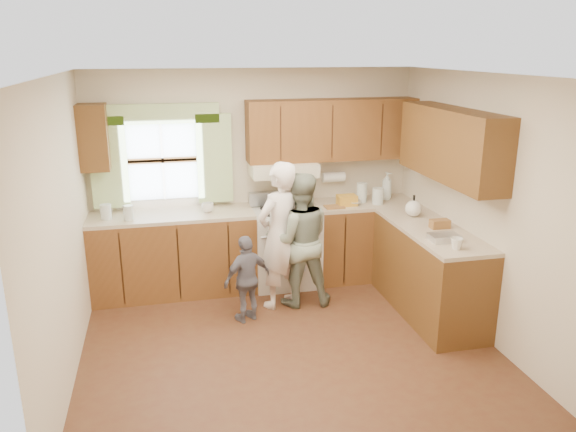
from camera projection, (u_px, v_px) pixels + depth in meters
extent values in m
plane|color=#4F2718|center=(287.00, 343.00, 5.37)|extent=(3.80, 3.80, 0.00)
plane|color=white|center=(287.00, 75.00, 4.65)|extent=(3.80, 3.80, 0.00)
plane|color=beige|center=(254.00, 177.00, 6.64)|extent=(3.80, 0.00, 3.80)
plane|color=beige|center=(352.00, 301.00, 3.37)|extent=(3.80, 0.00, 3.80)
plane|color=beige|center=(62.00, 234.00, 4.60)|extent=(0.00, 3.50, 3.50)
plane|color=beige|center=(479.00, 206.00, 5.42)|extent=(0.00, 3.50, 3.50)
cube|color=#4B2810|center=(174.00, 255.00, 6.38)|extent=(1.82, 0.60, 0.90)
cube|color=#4B2810|center=(363.00, 240.00, 6.87)|extent=(1.22, 0.60, 0.90)
cube|color=#44260F|center=(429.00, 273.00, 5.88)|extent=(0.60, 1.65, 0.90)
cube|color=#C1AE91|center=(172.00, 216.00, 6.25)|extent=(1.82, 0.60, 0.04)
cube|color=#C1AE91|center=(365.00, 204.00, 6.73)|extent=(1.22, 0.60, 0.04)
cube|color=#C1AE91|center=(432.00, 230.00, 5.75)|extent=(0.60, 1.65, 0.04)
cube|color=#4B2810|center=(332.00, 130.00, 6.52)|extent=(2.00, 0.33, 0.70)
cube|color=#44260F|center=(94.00, 137.00, 5.96)|extent=(0.30, 0.33, 0.70)
cube|color=#44260F|center=(451.00, 144.00, 5.53)|extent=(0.33, 1.65, 0.70)
cube|color=beige|center=(283.00, 169.00, 6.46)|extent=(0.76, 0.45, 0.15)
cube|color=silver|center=(162.00, 160.00, 6.33)|extent=(0.90, 0.03, 0.90)
cube|color=#F8FD4A|center=(109.00, 163.00, 6.16)|extent=(0.40, 0.05, 1.02)
cube|color=#F8FD4A|center=(214.00, 159.00, 6.40)|extent=(0.40, 0.05, 1.02)
cube|color=#F8FD4A|center=(160.00, 114.00, 6.13)|extent=(1.30, 0.05, 0.22)
cylinder|color=white|center=(333.00, 177.00, 6.76)|extent=(0.27, 0.12, 0.12)
imported|color=silver|center=(208.00, 208.00, 6.29)|extent=(0.14, 0.14, 0.11)
imported|color=silver|center=(387.00, 186.00, 6.81)|extent=(0.18, 0.18, 0.33)
imported|color=silver|center=(352.00, 203.00, 6.60)|extent=(0.26, 0.26, 0.05)
imported|color=silver|center=(457.00, 244.00, 5.13)|extent=(0.15, 0.15, 0.11)
cylinder|color=silver|center=(106.00, 212.00, 6.03)|extent=(0.12, 0.12, 0.16)
cylinder|color=silver|center=(128.00, 213.00, 6.00)|extent=(0.11, 0.11, 0.16)
cube|color=olive|center=(334.00, 207.00, 6.49)|extent=(0.22, 0.16, 0.02)
cube|color=gold|center=(347.00, 200.00, 6.57)|extent=(0.22, 0.16, 0.12)
cylinder|color=silver|center=(362.00, 193.00, 6.70)|extent=(0.12, 0.12, 0.23)
cylinder|color=silver|center=(378.00, 196.00, 6.61)|extent=(0.13, 0.13, 0.19)
sphere|color=silver|center=(413.00, 208.00, 6.13)|extent=(0.18, 0.18, 0.18)
cube|color=olive|center=(440.00, 224.00, 5.74)|extent=(0.20, 0.11, 0.09)
cube|color=silver|center=(444.00, 238.00, 5.36)|extent=(0.28, 0.19, 0.06)
cube|color=silver|center=(285.00, 247.00, 6.64)|extent=(0.76, 0.64, 0.90)
cube|color=#B7B7BC|center=(280.00, 198.00, 6.73)|extent=(0.76, 0.10, 0.16)
cylinder|color=#B7B7BC|center=(291.00, 236.00, 6.27)|extent=(0.68, 0.03, 0.03)
cube|color=#5072BB|center=(296.00, 254.00, 6.32)|extent=(0.22, 0.02, 0.42)
cylinder|color=black|center=(268.00, 208.00, 6.58)|extent=(0.18, 0.18, 0.01)
cylinder|color=black|center=(298.00, 207.00, 6.66)|extent=(0.18, 0.18, 0.01)
cylinder|color=black|center=(272.00, 214.00, 6.35)|extent=(0.18, 0.18, 0.01)
cylinder|color=black|center=(303.00, 212.00, 6.42)|extent=(0.18, 0.18, 0.01)
imported|color=silver|center=(280.00, 236.00, 5.96)|extent=(0.70, 0.62, 1.60)
imported|color=#243D27|center=(299.00, 240.00, 6.02)|extent=(0.75, 0.61, 1.47)
imported|color=slate|center=(247.00, 279.00, 5.71)|extent=(0.58, 0.43, 0.92)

